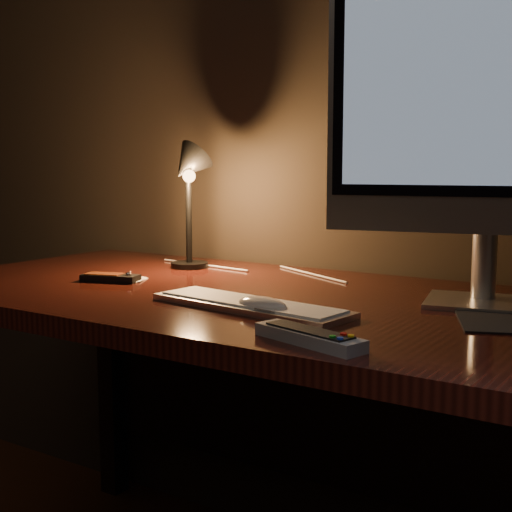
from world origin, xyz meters
The scene contains 9 objects.
desk centered at (0.00, 1.93, 0.62)m, with size 1.60×0.75×0.75m.
monitor centered at (0.40, 1.98, 1.11)m, with size 0.57×0.21×0.61m.
keyboard centered at (0.06, 1.72, 0.76)m, with size 0.41×0.11×0.02m, color silver.
mouse centered at (0.10, 1.70, 0.76)m, with size 0.11×0.06×0.02m, color white.
media_remote centered at (-0.37, 1.80, 0.76)m, with size 0.14×0.08×0.02m.
tv_remote centered at (0.28, 1.55, 0.76)m, with size 0.20×0.10×0.02m.
papers centered at (-0.36, 1.83, 0.75)m, with size 0.10×0.07×0.01m, color white.
desk_lamp centered at (-0.33, 2.04, 0.97)m, with size 0.15×0.16×0.32m.
cable centered at (-0.18, 2.11, 0.75)m, with size 0.01×0.01×0.59m, color white.
Camera 1 is at (0.77, 0.65, 1.02)m, focal length 50.00 mm.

